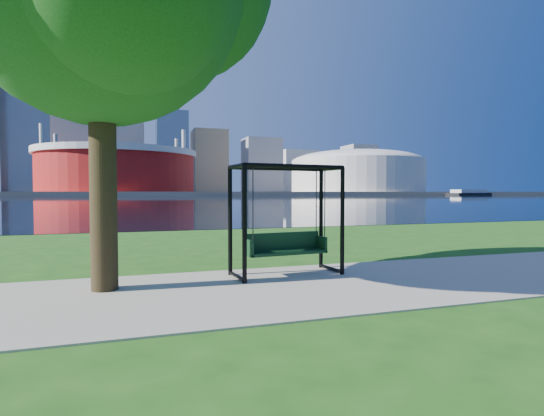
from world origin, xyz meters
name	(u,v)px	position (x,y,z in m)	size (l,w,h in m)	color
ground	(268,284)	(0.00, 0.00, 0.00)	(900.00, 900.00, 0.00)	#1E5114
path	(276,288)	(0.00, -0.50, 0.01)	(120.00, 4.00, 0.03)	#9E937F
river	(143,199)	(0.00, 102.00, 0.01)	(900.00, 180.00, 0.02)	black
far_bank	(137,193)	(0.00, 306.00, 1.00)	(900.00, 228.00, 2.00)	#937F60
stadium	(118,169)	(-10.00, 235.00, 14.23)	(83.00, 83.00, 32.00)	maroon
arena	(357,170)	(135.00, 235.00, 15.87)	(84.00, 84.00, 26.56)	beige
skyline	(130,145)	(-4.27, 319.39, 35.89)	(392.00, 66.00, 96.50)	gray
swing	(286,223)	(0.60, 0.63, 1.14)	(2.38, 1.20, 2.35)	black
barge	(469,193)	(180.31, 187.05, 1.44)	(33.00, 16.23, 3.19)	black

